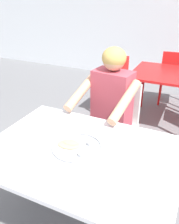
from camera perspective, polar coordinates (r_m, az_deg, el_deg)
The scene contains 7 objects.
table_foreground at distance 1.61m, azimuth -1.95°, elevation -10.97°, with size 1.24×0.90×0.73m.
thali_tray at distance 1.59m, azimuth -3.01°, elevation -8.14°, with size 0.33×0.33×0.03m.
chair_foreground at distance 2.41m, azimuth 6.45°, elevation -1.86°, with size 0.44×0.46×0.87m.
diner_foreground at distance 2.12m, azimuth 4.21°, elevation 1.31°, with size 0.54×0.59×1.24m.
table_background_red at distance 3.30m, azimuth 17.36°, elevation 7.46°, with size 0.82×0.81×0.70m.
chair_red_left at distance 3.46m, azimuth 5.79°, elevation 7.21°, with size 0.44×0.40×0.83m.
chair_red_far at distance 3.92m, azimuth 19.40°, elevation 8.33°, with size 0.47×0.44×0.86m.
Camera 1 is at (0.56, -1.07, 1.65)m, focal length 38.69 mm.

